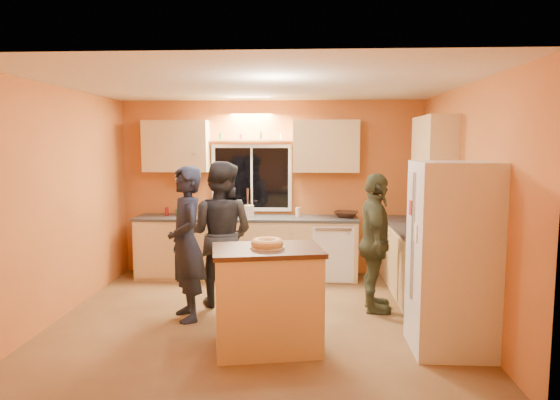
# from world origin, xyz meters

# --- Properties ---
(ground) EXTENTS (4.50, 4.50, 0.00)m
(ground) POSITION_xyz_m (0.00, 0.00, 0.00)
(ground) COLOR brown
(ground) RESTS_ON ground
(room_shell) EXTENTS (4.54, 4.04, 2.61)m
(room_shell) POSITION_xyz_m (0.12, 0.41, 1.62)
(room_shell) COLOR orange
(room_shell) RESTS_ON ground
(back_counter) EXTENTS (4.23, 0.62, 0.90)m
(back_counter) POSITION_xyz_m (0.01, 1.70, 0.45)
(back_counter) COLOR tan
(back_counter) RESTS_ON ground
(right_counter) EXTENTS (0.62, 1.84, 0.90)m
(right_counter) POSITION_xyz_m (1.95, 0.50, 0.45)
(right_counter) COLOR tan
(right_counter) RESTS_ON ground
(refrigerator) EXTENTS (0.72, 0.70, 1.80)m
(refrigerator) POSITION_xyz_m (1.89, -0.80, 0.90)
(refrigerator) COLOR silver
(refrigerator) RESTS_ON ground
(island) EXTENTS (1.13, 0.87, 0.99)m
(island) POSITION_xyz_m (0.15, -0.87, 0.50)
(island) COLOR tan
(island) RESTS_ON ground
(bundt_pastry) EXTENTS (0.31, 0.31, 0.09)m
(bundt_pastry) POSITION_xyz_m (0.15, -0.87, 1.03)
(bundt_pastry) COLOR tan
(bundt_pastry) RESTS_ON island
(person_left) EXTENTS (0.65, 0.75, 1.72)m
(person_left) POSITION_xyz_m (-0.81, -0.08, 0.86)
(person_left) COLOR black
(person_left) RESTS_ON ground
(person_center) EXTENTS (0.98, 0.83, 1.75)m
(person_center) POSITION_xyz_m (-0.52, 0.44, 0.88)
(person_center) COLOR black
(person_center) RESTS_ON ground
(person_right) EXTENTS (0.45, 0.97, 1.63)m
(person_right) POSITION_xyz_m (1.32, 0.29, 0.81)
(person_right) COLOR #323723
(person_right) RESTS_ON ground
(mixing_bowl) EXTENTS (0.43, 0.43, 0.08)m
(mixing_bowl) POSITION_xyz_m (1.10, 1.74, 0.94)
(mixing_bowl) COLOR black
(mixing_bowl) RESTS_ON back_counter
(utensil_crock) EXTENTS (0.14, 0.14, 0.17)m
(utensil_crock) POSITION_xyz_m (-0.31, 1.69, 0.99)
(utensil_crock) COLOR beige
(utensil_crock) RESTS_ON back_counter
(potted_plant) EXTENTS (0.32, 0.29, 0.33)m
(potted_plant) POSITION_xyz_m (2.01, 0.34, 1.07)
(potted_plant) COLOR gray
(potted_plant) RESTS_ON right_counter
(red_box) EXTENTS (0.19, 0.17, 0.07)m
(red_box) POSITION_xyz_m (1.96, 0.59, 0.94)
(red_box) COLOR maroon
(red_box) RESTS_ON right_counter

